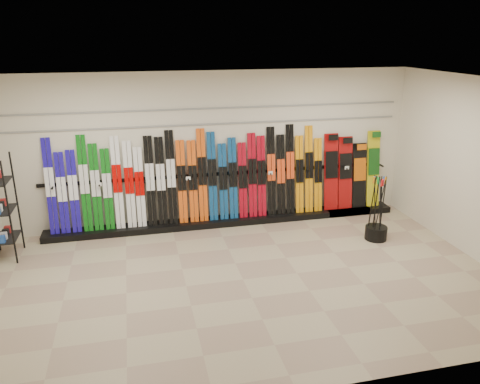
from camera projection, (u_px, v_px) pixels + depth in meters
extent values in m
plane|color=gray|center=(243.00, 279.00, 7.30)|extent=(8.00, 8.00, 0.00)
plane|color=beige|center=(213.00, 149.00, 9.12)|extent=(8.00, 0.00, 8.00)
plane|color=beige|center=(480.00, 171.00, 7.68)|extent=(0.00, 5.00, 5.00)
plane|color=silver|center=(244.00, 84.00, 6.33)|extent=(8.00, 8.00, 0.00)
cube|color=black|center=(227.00, 221.00, 9.43)|extent=(8.00, 0.40, 0.12)
cube|color=#1D11A4|center=(50.00, 187.00, 8.49)|extent=(0.17, 0.27, 1.77)
cube|color=#1D11A4|center=(62.00, 193.00, 8.56)|extent=(0.17, 0.23, 1.50)
cube|color=#1D11A4|center=(74.00, 192.00, 8.60)|extent=(0.17, 0.24, 1.53)
cube|color=#0F6814|center=(85.00, 184.00, 8.62)|extent=(0.17, 0.27, 1.79)
cube|color=#0F6814|center=(96.00, 188.00, 8.68)|extent=(0.17, 0.25, 1.62)
cube|color=#0F6814|center=(107.00, 189.00, 8.73)|extent=(0.17, 0.24, 1.52)
cube|color=white|center=(118.00, 183.00, 8.75)|extent=(0.17, 0.27, 1.74)
cube|color=white|center=(129.00, 185.00, 8.81)|extent=(0.17, 0.25, 1.64)
cube|color=white|center=(140.00, 187.00, 8.86)|extent=(0.17, 0.23, 1.52)
cube|color=black|center=(150.00, 181.00, 8.88)|extent=(0.17, 0.26, 1.72)
cube|color=black|center=(161.00, 181.00, 8.93)|extent=(0.17, 0.26, 1.69)
cube|color=black|center=(171.00, 178.00, 8.96)|extent=(0.17, 0.28, 1.80)
cube|color=#EB5713|center=(182.00, 182.00, 9.02)|extent=(0.17, 0.25, 1.61)
cube|color=#EB5713|center=(193.00, 182.00, 9.07)|extent=(0.17, 0.25, 1.59)
cube|color=#EB5713|center=(202.00, 176.00, 9.09)|extent=(0.17, 0.28, 1.81)
cube|color=navy|center=(212.00, 177.00, 9.14)|extent=(0.17, 0.27, 1.74)
cube|color=navy|center=(223.00, 182.00, 9.21)|extent=(0.17, 0.23, 1.50)
cube|color=navy|center=(233.00, 179.00, 9.24)|extent=(0.17, 0.25, 1.61)
cube|color=#A40719|center=(243.00, 181.00, 9.29)|extent=(0.17, 0.23, 1.50)
cube|color=#A40719|center=(252.00, 175.00, 9.32)|extent=(0.17, 0.26, 1.68)
cube|color=#A40719|center=(262.00, 176.00, 9.37)|extent=(0.17, 0.25, 1.62)
cube|color=black|center=(271.00, 172.00, 9.40)|extent=(0.17, 0.27, 1.78)
cube|color=black|center=(281.00, 175.00, 9.46)|extent=(0.17, 0.25, 1.62)
cube|color=black|center=(290.00, 170.00, 9.48)|extent=(0.17, 0.28, 1.81)
cube|color=orange|center=(299.00, 175.00, 9.55)|extent=(0.17, 0.24, 1.58)
cube|color=orange|center=(309.00, 169.00, 9.57)|extent=(0.17, 0.27, 1.77)
cube|color=orange|center=(318.00, 175.00, 9.64)|extent=(0.17, 0.23, 1.51)
cube|color=#990C0C|center=(331.00, 172.00, 9.71)|extent=(0.30, 0.24, 1.59)
cube|color=#990C0C|center=(345.00, 173.00, 9.79)|extent=(0.30, 0.23, 1.51)
cube|color=black|center=(359.00, 176.00, 9.87)|extent=(0.30, 0.21, 1.36)
cube|color=gold|center=(373.00, 169.00, 9.92)|extent=(0.28, 0.25, 1.60)
cube|color=black|center=(0.00, 208.00, 7.77)|extent=(0.40, 0.60, 1.77)
cylinder|color=black|center=(376.00, 233.00, 8.70)|extent=(0.40, 0.40, 0.25)
cylinder|color=black|center=(379.00, 211.00, 8.42)|extent=(0.15, 0.04, 1.17)
cylinder|color=black|center=(371.00, 208.00, 8.59)|extent=(0.07, 0.07, 1.18)
cylinder|color=black|center=(371.00, 207.00, 8.61)|extent=(0.12, 0.07, 1.18)
cylinder|color=black|center=(375.00, 208.00, 8.56)|extent=(0.07, 0.06, 1.18)
cylinder|color=black|center=(380.00, 211.00, 8.44)|extent=(0.06, 0.11, 1.18)
cylinder|color=black|center=(382.00, 208.00, 8.57)|extent=(0.12, 0.12, 1.17)
cylinder|color=black|center=(381.00, 207.00, 8.60)|extent=(0.06, 0.12, 1.18)
cylinder|color=black|center=(375.00, 206.00, 8.66)|extent=(0.07, 0.15, 1.17)
cylinder|color=black|center=(375.00, 207.00, 8.60)|extent=(0.08, 0.04, 1.18)
cube|color=gray|center=(213.00, 124.00, 8.94)|extent=(7.60, 0.02, 0.03)
cube|color=gray|center=(213.00, 108.00, 8.85)|extent=(7.60, 0.02, 0.03)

